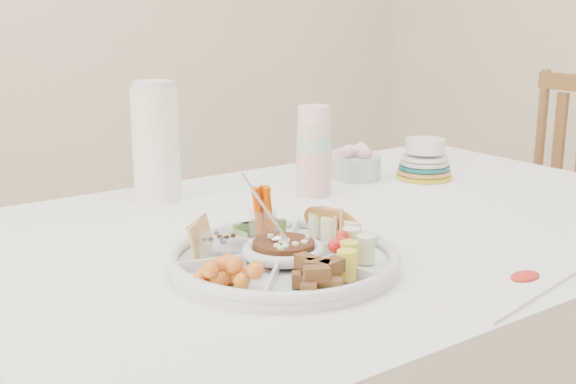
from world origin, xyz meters
TOP-DOWN VIEW (x-y plane):
  - chair at (1.11, 0.29)m, footprint 0.42×0.42m
  - party_tray at (-0.28, -0.15)m, footprint 0.46×0.46m
  - bean_dip at (-0.28, -0.15)m, footprint 0.12×0.12m
  - tortillas at (-0.15, -0.11)m, footprint 0.11×0.11m
  - carrot_cucumber at (-0.25, -0.02)m, footprint 0.12×0.12m
  - pita_raisins at (-0.37, -0.06)m, footprint 0.15×0.15m
  - cherries at (-0.40, -0.19)m, footprint 0.14×0.14m
  - granola_chunks at (-0.31, -0.28)m, footprint 0.12×0.12m
  - banana_tomato at (-0.18, -0.24)m, footprint 0.12×0.12m
  - cup_stack at (0.06, 0.20)m, footprint 0.09×0.09m
  - thermos at (-0.25, 0.37)m, footprint 0.12×0.12m
  - flower_bowl at (0.24, 0.26)m, footprint 0.13×0.13m
  - napkin_stack at (0.25, 0.35)m, footprint 0.16×0.14m
  - plate_stack at (0.38, 0.17)m, footprint 0.16×0.16m
  - placemat at (-0.03, -0.42)m, footprint 0.32×0.16m

SIDE VIEW (x-z plane):
  - chair at x=1.11m, z-range 0.00..0.97m
  - placemat at x=-0.03m, z-range 0.76..0.76m
  - party_tray at x=-0.28m, z-range 0.76..0.80m
  - napkin_stack at x=0.25m, z-range 0.76..0.81m
  - bean_dip at x=-0.28m, z-range 0.77..0.81m
  - cherries at x=-0.40m, z-range 0.77..0.82m
  - granola_chunks at x=-0.31m, z-range 0.77..0.82m
  - flower_bowl at x=0.24m, z-range 0.76..0.85m
  - tortillas at x=-0.15m, z-range 0.77..0.83m
  - pita_raisins at x=-0.37m, z-range 0.77..0.84m
  - plate_stack at x=0.38m, z-range 0.76..0.85m
  - banana_tomato at x=-0.18m, z-range 0.78..0.86m
  - carrot_cucumber at x=-0.25m, z-range 0.78..0.87m
  - cup_stack at x=0.06m, z-range 0.76..0.98m
  - thermos at x=-0.25m, z-range 0.76..1.03m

